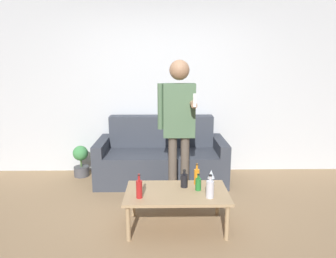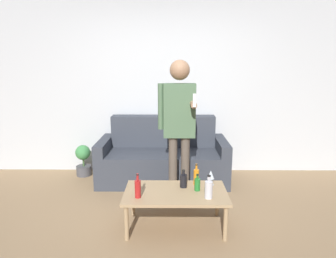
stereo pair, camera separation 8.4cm
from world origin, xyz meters
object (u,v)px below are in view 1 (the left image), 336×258
object	(u,v)px
couch	(161,158)
bottle_orange	(184,180)
person_standing_front	(179,119)
coffee_table	(177,195)

from	to	relation	value
couch	bottle_orange	world-z (taller)	couch
person_standing_front	coffee_table	bearing A→B (deg)	-94.54
person_standing_front	couch	bearing A→B (deg)	105.26
couch	person_standing_front	distance (m)	1.07
couch	person_standing_front	size ratio (longest dim) A/B	1.07
couch	coffee_table	size ratio (longest dim) A/B	1.74
bottle_orange	couch	bearing A→B (deg)	101.54
coffee_table	bottle_orange	bearing A→B (deg)	54.13
couch	coffee_table	distance (m)	1.34
couch	person_standing_front	xyz separation A→B (m)	(0.21, -0.76, 0.72)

